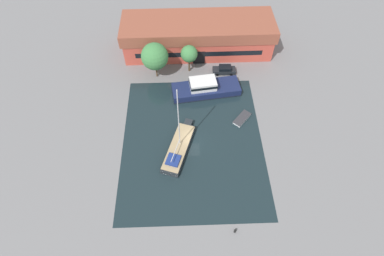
# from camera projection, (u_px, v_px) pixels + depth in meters

# --- Properties ---
(ground_plane) EXTENTS (440.00, 440.00, 0.00)m
(ground_plane) POSITION_uv_depth(u_px,v_px,m) (192.00, 142.00, 49.77)
(ground_plane) COLOR slate
(water_canal) EXTENTS (23.04, 27.99, 0.01)m
(water_canal) POSITION_uv_depth(u_px,v_px,m) (192.00, 142.00, 49.77)
(water_canal) COLOR #19282D
(water_canal) RESTS_ON ground
(warehouse_building) EXTENTS (30.69, 9.82, 6.69)m
(warehouse_building) POSITION_uv_depth(u_px,v_px,m) (198.00, 36.00, 61.33)
(warehouse_building) COLOR #C64C3D
(warehouse_building) RESTS_ON ground
(quay_tree_near_building) EXTENTS (5.06, 5.06, 7.46)m
(quay_tree_near_building) POSITION_uv_depth(u_px,v_px,m) (155.00, 56.00, 55.14)
(quay_tree_near_building) COLOR brown
(quay_tree_near_building) RESTS_ON ground
(quay_tree_by_water) EXTENTS (3.25, 3.25, 5.89)m
(quay_tree_by_water) POSITION_uv_depth(u_px,v_px,m) (189.00, 54.00, 56.61)
(quay_tree_by_water) COLOR brown
(quay_tree_by_water) RESTS_ON ground
(parked_car) EXTENTS (4.50, 1.89, 1.63)m
(parked_car) POSITION_uv_depth(u_px,v_px,m) (224.00, 70.00, 58.99)
(parked_car) COLOR #1E2328
(parked_car) RESTS_ON ground
(sailboat_moored) EXTENTS (5.77, 10.89, 13.41)m
(sailboat_moored) POSITION_uv_depth(u_px,v_px,m) (179.00, 147.00, 48.33)
(sailboat_moored) COLOR #23282D
(sailboat_moored) RESTS_ON water_canal
(motor_cruiser) EXTENTS (13.10, 5.81, 3.08)m
(motor_cruiser) POSITION_uv_depth(u_px,v_px,m) (205.00, 88.00, 55.61)
(motor_cruiser) COLOR #19234C
(motor_cruiser) RESTS_ON water_canal
(small_dinghy) EXTENTS (3.58, 3.79, 0.49)m
(small_dinghy) POSITION_uv_depth(u_px,v_px,m) (242.00, 118.00, 52.38)
(small_dinghy) COLOR white
(small_dinghy) RESTS_ON water_canal
(mooring_bollard) EXTENTS (0.35, 0.35, 0.65)m
(mooring_bollard) POSITION_uv_depth(u_px,v_px,m) (235.00, 231.00, 40.66)
(mooring_bollard) COLOR black
(mooring_bollard) RESTS_ON ground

